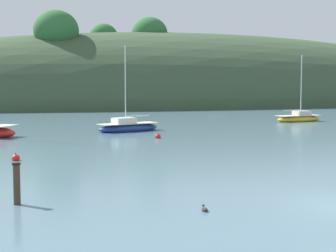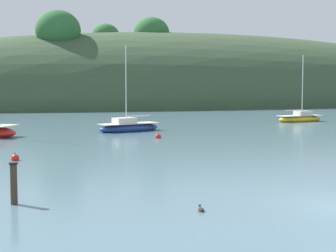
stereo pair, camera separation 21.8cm
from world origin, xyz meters
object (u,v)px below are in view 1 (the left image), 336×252
object	(u,v)px
mooring_buoy_channel	(158,137)
mooring_buoy_outer	(16,158)
jetty_piling	(17,183)
sailboat_orange_cutter	(128,127)
duck_trailing	(205,209)
sailboat_black_sloop	(299,118)

from	to	relation	value
mooring_buoy_channel	mooring_buoy_outer	distance (m)	13.85
mooring_buoy_channel	jetty_piling	world-z (taller)	jetty_piling
sailboat_orange_cutter	mooring_buoy_outer	world-z (taller)	sailboat_orange_cutter
duck_trailing	jetty_piling	bearing A→B (deg)	153.72
jetty_piling	sailboat_black_sloop	bearing A→B (deg)	45.19
mooring_buoy_channel	jetty_piling	distance (m)	22.29
mooring_buoy_channel	sailboat_orange_cutter	bearing A→B (deg)	97.16
sailboat_black_sloop	duck_trailing	distance (m)	42.74
sailboat_orange_cutter	jetty_piling	size ratio (longest dim) A/B	5.30
sailboat_orange_cutter	mooring_buoy_channel	distance (m)	6.47
duck_trailing	sailboat_black_sloop	bearing A→B (deg)	53.48
sailboat_orange_cutter	duck_trailing	distance (m)	28.99
sailboat_orange_cutter	duck_trailing	bearing A→B (deg)	-98.72
sailboat_black_sloop	duck_trailing	size ratio (longest dim) A/B	17.86
jetty_piling	duck_trailing	bearing A→B (deg)	-26.28
sailboat_black_sloop	duck_trailing	bearing A→B (deg)	-126.52
mooring_buoy_outer	jetty_piling	distance (m)	10.69
jetty_piling	sailboat_orange_cutter	bearing A→B (deg)	68.37
mooring_buoy_channel	duck_trailing	xyz separation A→B (m)	(-5.20, -22.24, -0.07)
sailboat_orange_cutter	sailboat_black_sloop	bearing A→B (deg)	15.14
sailboat_black_sloop	mooring_buoy_outer	distance (m)	37.35
mooring_buoy_channel	jetty_piling	size ratio (longest dim) A/B	0.37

